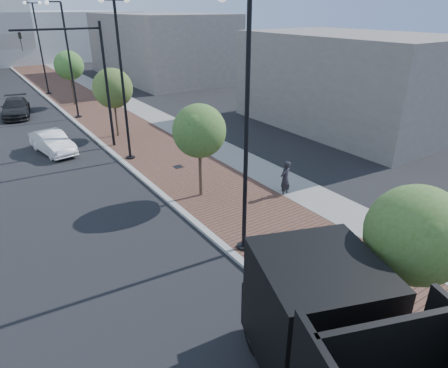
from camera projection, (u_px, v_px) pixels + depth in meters
sidewalk at (92, 101)px, 39.65m from camera, size 7.00×140.00×0.12m
concrete_strip at (118, 98)px, 41.01m from camera, size 2.40×140.00×0.13m
curb at (56, 105)px, 37.88m from camera, size 0.30×140.00×0.14m
white_sedan at (52, 142)px, 25.44m from camera, size 2.27×4.52×1.42m
dark_car_far at (16, 108)px, 33.95m from camera, size 3.01×5.54×1.52m
pedestrian at (285, 179)px, 19.49m from camera, size 0.79×0.64×1.89m
streetlight_1 at (244, 146)px, 13.63m from camera, size 1.44×0.56×9.21m
streetlight_2 at (122, 82)px, 22.58m from camera, size 1.72×0.56×9.28m
streetlight_3 at (69, 66)px, 31.81m from camera, size 1.44×0.56×9.21m
streetlight_4 at (40, 48)px, 40.76m from camera, size 1.72×0.56×9.28m
traffic_mast at (91, 73)px, 24.33m from camera, size 5.09×0.20×8.00m
tree_0 at (416, 234)px, 10.06m from camera, size 2.63×2.62×4.75m
tree_1 at (200, 131)px, 18.39m from camera, size 2.57×2.55×4.73m
tree_2 at (113, 88)px, 27.44m from camera, size 2.78×2.78×4.94m
tree_3 at (69, 65)px, 36.43m from camera, size 2.67×2.67×5.13m
commercial_block_ne at (160, 46)px, 51.90m from camera, size 12.00×22.00×8.00m
commercial_block_e at (349, 81)px, 30.39m from camera, size 10.00×16.00×7.00m
utility_cover_1 at (313, 257)px, 14.82m from camera, size 0.50×0.50×0.02m
utility_cover_2 at (178, 167)px, 23.15m from camera, size 0.50×0.50×0.02m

